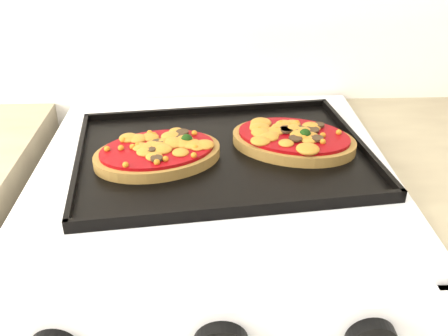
{
  "coord_description": "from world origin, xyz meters",
  "views": [
    {
      "loc": [
        0.03,
        0.97,
        1.32
      ],
      "look_at": [
        0.06,
        1.67,
        0.92
      ],
      "focal_mm": 40.0,
      "sensor_mm": 36.0,
      "label": 1
    }
  ],
  "objects": [
    {
      "name": "control_panel",
      "position": [
        0.04,
        1.39,
        0.85
      ],
      "size": [
        0.6,
        0.02,
        0.09
      ],
      "primitive_type": "cube",
      "color": "white",
      "rests_on": "stove"
    },
    {
      "name": "pizza_right",
      "position": [
        0.18,
        1.74,
        0.94
      ],
      "size": [
        0.25,
        0.21,
        0.03
      ],
      "primitive_type": null,
      "rotation": [
        0.0,
        0.0,
        -0.36
      ],
      "color": "olive",
      "rests_on": "baking_tray"
    },
    {
      "name": "baking_tray",
      "position": [
        0.06,
        1.72,
        0.92
      ],
      "size": [
        0.52,
        0.41,
        0.02
      ],
      "primitive_type": "cube",
      "rotation": [
        0.0,
        0.0,
        0.12
      ],
      "color": "black",
      "rests_on": "stove"
    },
    {
      "name": "pizza_left",
      "position": [
        -0.05,
        1.7,
        0.94
      ],
      "size": [
        0.24,
        0.2,
        0.03
      ],
      "primitive_type": null,
      "rotation": [
        0.0,
        0.0,
        0.29
      ],
      "color": "olive",
      "rests_on": "baking_tray"
    }
  ]
}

